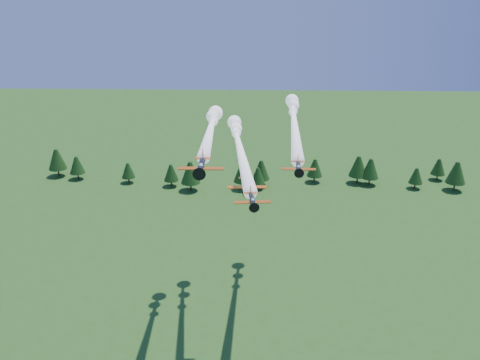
{
  "coord_description": "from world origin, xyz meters",
  "views": [
    {
      "loc": [
        1.6,
        -93.33,
        80.82
      ],
      "look_at": [
        -1.26,
        0.0,
        44.6
      ],
      "focal_mm": 40.0,
      "sensor_mm": 36.0,
      "label": 1
    }
  ],
  "objects_px": {
    "plane_slot": "(247,185)",
    "plane_lead": "(239,146)",
    "plane_left": "(211,128)",
    "plane_right": "(294,121)"
  },
  "relations": [
    {
      "from": "plane_left",
      "to": "plane_slot",
      "type": "distance_m",
      "value": 19.48
    },
    {
      "from": "plane_right",
      "to": "plane_left",
      "type": "bearing_deg",
      "value": -150.96
    },
    {
      "from": "plane_lead",
      "to": "plane_right",
      "type": "xyz_separation_m",
      "value": [
        13.2,
        9.97,
        3.2
      ]
    },
    {
      "from": "plane_lead",
      "to": "plane_slot",
      "type": "height_order",
      "value": "plane_lead"
    },
    {
      "from": "plane_left",
      "to": "plane_right",
      "type": "height_order",
      "value": "plane_left"
    },
    {
      "from": "plane_slot",
      "to": "plane_lead",
      "type": "bearing_deg",
      "value": 93.95
    },
    {
      "from": "plane_lead",
      "to": "plane_left",
      "type": "distance_m",
      "value": 7.67
    },
    {
      "from": "plane_lead",
      "to": "plane_right",
      "type": "relative_size",
      "value": 0.95
    },
    {
      "from": "plane_left",
      "to": "plane_slot",
      "type": "height_order",
      "value": "plane_left"
    },
    {
      "from": "plane_lead",
      "to": "plane_left",
      "type": "height_order",
      "value": "plane_left"
    }
  ]
}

